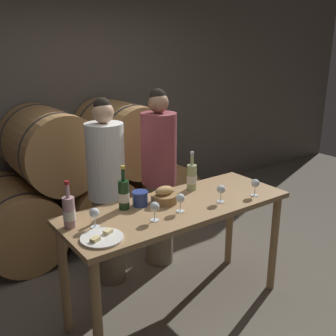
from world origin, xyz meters
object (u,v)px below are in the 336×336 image
object	(u,v)px
wine_bottle_red	(124,194)
wine_glass_right	(221,190)
blue_crock	(140,198)
cheese_plate	(102,238)
tasting_table	(178,220)
wine_glass_left	(155,207)
wine_glass_center	(180,199)
bread_basket	(164,196)
person_left	(107,193)
wine_bottle_rose	(69,212)
person_right	(159,178)
wine_glass_far_right	(255,184)
wine_glass_far_left	(94,214)
wine_bottle_white	(192,177)

from	to	relation	value
wine_bottle_red	wine_glass_right	world-z (taller)	wine_bottle_red
blue_crock	cheese_plate	world-z (taller)	blue_crock
blue_crock	tasting_table	bearing A→B (deg)	-33.87
wine_glass_left	wine_glass_right	bearing A→B (deg)	-2.05
wine_glass_center	wine_glass_left	bearing A→B (deg)	-175.75
blue_crock	bread_basket	distance (m)	0.18
person_left	wine_bottle_rose	bearing A→B (deg)	-134.75
wine_bottle_rose	person_right	bearing A→B (deg)	27.17
blue_crock	bread_basket	xyz separation A→B (m)	(0.17, -0.06, -0.01)
wine_glass_center	wine_glass_far_right	size ratio (longest dim) A/B	1.00
tasting_table	wine_glass_center	xyz separation A→B (m)	(-0.06, -0.10, 0.22)
wine_bottle_red	wine_glass_far_left	bearing A→B (deg)	-153.51
wine_bottle_red	wine_glass_left	world-z (taller)	wine_bottle_red
person_right	wine_glass_right	bearing A→B (deg)	-89.97
blue_crock	wine_glass_center	distance (m)	0.31
bread_basket	person_right	bearing A→B (deg)	58.69
wine_bottle_red	wine_glass_far_left	size ratio (longest dim) A/B	2.43
wine_glass_center	wine_bottle_red	bearing A→B (deg)	137.14
person_left	cheese_plate	world-z (taller)	person_left
cheese_plate	wine_glass_far_right	xyz separation A→B (m)	(1.29, -0.05, 0.09)
wine_glass_right	tasting_table	bearing A→B (deg)	154.25
wine_glass_left	wine_glass_right	distance (m)	0.58
person_right	wine_glass_far_right	world-z (taller)	person_right
person_left	wine_glass_center	world-z (taller)	person_left
wine_glass_center	wine_glass_right	xyz separation A→B (m)	(0.35, -0.04, 0.00)
wine_bottle_rose	wine_glass_right	distance (m)	1.11
blue_crock	wine_glass_far_left	size ratio (longest dim) A/B	0.90
tasting_table	wine_glass_center	world-z (taller)	wine_glass_center
wine_bottle_white	wine_glass_center	world-z (taller)	wine_bottle_white
wine_glass_left	wine_bottle_white	bearing A→B (deg)	28.73
bread_basket	tasting_table	bearing A→B (deg)	-57.93
wine_bottle_rose	wine_glass_center	world-z (taller)	wine_bottle_rose
person_right	wine_glass_far_right	xyz separation A→B (m)	(0.30, -0.87, 0.14)
person_left	person_right	distance (m)	0.53
wine_bottle_white	wine_glass_left	xyz separation A→B (m)	(-0.57, -0.31, -0.01)
person_left	wine_glass_left	world-z (taller)	person_left
wine_glass_far_right	wine_bottle_red	bearing A→B (deg)	158.65
blue_crock	wine_glass_right	world-z (taller)	wine_glass_right
wine_bottle_rose	wine_glass_left	bearing A→B (deg)	-25.55
blue_crock	cheese_plate	xyz separation A→B (m)	(-0.46, -0.30, -0.05)
person_left	person_right	bearing A→B (deg)	0.00
tasting_table	cheese_plate	bearing A→B (deg)	-167.85
person_right	wine_bottle_red	world-z (taller)	person_right
wine_bottle_red	cheese_plate	xyz separation A→B (m)	(-0.34, -0.32, -0.10)
wine_bottle_rose	wine_glass_left	size ratio (longest dim) A/B	2.37
blue_crock	wine_glass_left	xyz separation A→B (m)	(-0.06, -0.27, 0.04)
blue_crock	wine_glass_right	distance (m)	0.60
person_right	wine_bottle_white	xyz separation A→B (m)	(-0.01, -0.48, 0.15)
tasting_table	bread_basket	xyz separation A→B (m)	(-0.06, 0.09, 0.17)
wine_glass_left	wine_glass_center	xyz separation A→B (m)	(0.23, 0.02, 0.00)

